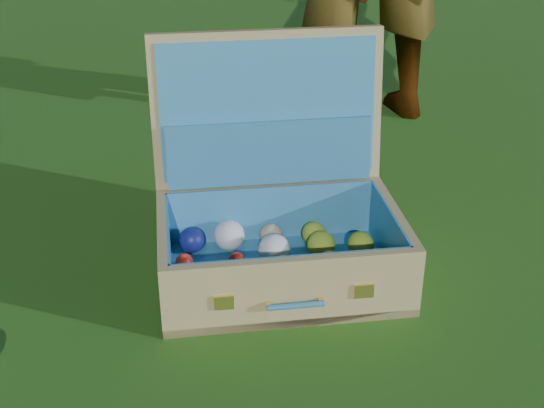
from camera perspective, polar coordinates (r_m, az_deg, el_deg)
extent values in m
plane|color=#215114|center=(1.63, 5.60, -6.20)|extent=(60.00, 60.00, 0.00)
cube|color=tan|center=(1.64, 0.67, -5.52)|extent=(0.55, 0.41, 0.02)
cube|color=tan|center=(1.47, 1.64, -6.71)|extent=(0.51, 0.09, 0.15)
cube|color=tan|center=(1.74, -0.13, -0.81)|extent=(0.51, 0.09, 0.15)
cube|color=tan|center=(1.59, -8.14, -4.12)|extent=(0.06, 0.30, 0.15)
cube|color=tan|center=(1.65, 9.14, -2.84)|extent=(0.06, 0.30, 0.15)
cube|color=teal|center=(1.63, 0.67, -5.17)|extent=(0.51, 0.37, 0.01)
cube|color=teal|center=(1.47, 1.57, -6.15)|extent=(0.47, 0.07, 0.13)
cube|color=teal|center=(1.73, -0.07, -0.72)|extent=(0.47, 0.07, 0.13)
cube|color=teal|center=(1.58, -7.73, -3.81)|extent=(0.05, 0.30, 0.13)
cube|color=teal|center=(1.64, 8.77, -2.59)|extent=(0.05, 0.30, 0.13)
cube|color=tan|center=(1.68, -0.36, 7.25)|extent=(0.52, 0.14, 0.34)
cube|color=teal|center=(1.66, -0.27, 7.11)|extent=(0.47, 0.11, 0.30)
cube|color=teal|center=(1.68, -0.18, 3.89)|extent=(0.46, 0.10, 0.14)
cube|color=#F2C659|center=(1.44, -3.65, -7.41)|extent=(0.04, 0.01, 0.03)
cube|color=#F2C659|center=(1.48, 6.95, -6.51)|extent=(0.04, 0.01, 0.03)
cylinder|color=teal|center=(1.46, 1.80, -7.66)|extent=(0.11, 0.03, 0.01)
cube|color=#F2C659|center=(1.45, -0.25, -7.68)|extent=(0.01, 0.02, 0.01)
cube|color=#F2C659|center=(1.47, 3.73, -7.33)|extent=(0.01, 0.02, 0.01)
sphere|color=gold|center=(1.51, -5.66, -6.78)|extent=(0.07, 0.07, 0.07)
sphere|color=silver|center=(1.52, -2.72, -6.81)|extent=(0.05, 0.05, 0.05)
sphere|color=#A1B82C|center=(1.53, 0.95, -6.37)|extent=(0.06, 0.06, 0.06)
sphere|color=#A1B82C|center=(1.54, 5.06, -6.00)|extent=(0.06, 0.06, 0.06)
sphere|color=#C5AF8B|center=(1.55, 8.33, -5.71)|extent=(0.07, 0.07, 0.07)
sphere|color=#101654|center=(1.57, -6.14, -5.70)|extent=(0.05, 0.05, 0.05)
sphere|color=orange|center=(1.57, -2.71, -5.47)|extent=(0.05, 0.05, 0.05)
sphere|color=gold|center=(1.58, 0.91, -4.96)|extent=(0.06, 0.06, 0.06)
sphere|color=orange|center=(1.60, 4.37, -4.55)|extent=(0.06, 0.06, 0.06)
sphere|color=#A1B82C|center=(1.61, 7.95, -4.43)|extent=(0.06, 0.06, 0.06)
sphere|color=red|center=(1.64, -6.63, -4.34)|extent=(0.04, 0.04, 0.04)
sphere|color=red|center=(1.64, -2.68, -4.22)|extent=(0.03, 0.03, 0.03)
sphere|color=silver|center=(1.64, 0.16, -3.46)|extent=(0.07, 0.07, 0.07)
sphere|color=#A1B82C|center=(1.67, 3.72, -3.09)|extent=(0.06, 0.06, 0.06)
sphere|color=#A1B82C|center=(1.68, 6.69, -3.02)|extent=(0.06, 0.06, 0.06)
sphere|color=#101654|center=(1.70, -6.06, -2.71)|extent=(0.06, 0.06, 0.06)
sphere|color=silver|center=(1.70, -3.24, -2.37)|extent=(0.07, 0.07, 0.07)
sphere|color=#C5AF8B|center=(1.71, -0.06, -2.35)|extent=(0.05, 0.05, 0.05)
sphere|color=#A1B82C|center=(1.72, 3.16, -2.23)|extent=(0.05, 0.05, 0.05)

